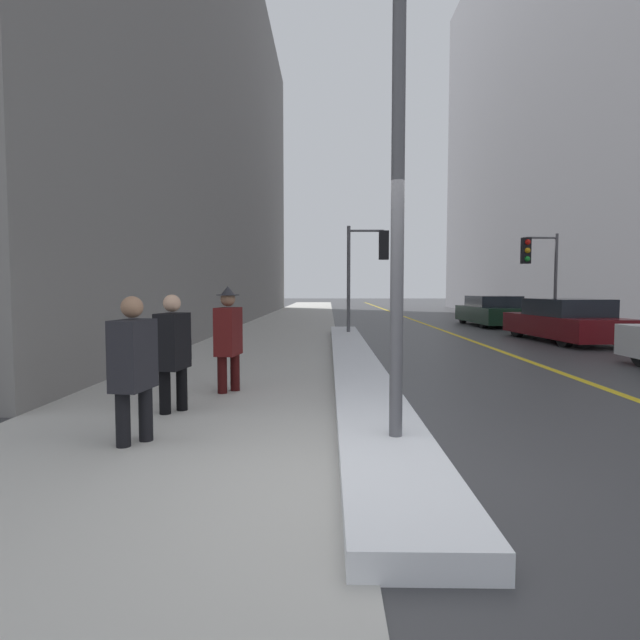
# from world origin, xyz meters

# --- Properties ---
(ground_plane) EXTENTS (160.00, 160.00, 0.00)m
(ground_plane) POSITION_xyz_m (0.00, 0.00, 0.00)
(ground_plane) COLOR #38383A
(sidewalk_slab) EXTENTS (4.00, 80.00, 0.01)m
(sidewalk_slab) POSITION_xyz_m (-2.00, 15.00, 0.01)
(sidewalk_slab) COLOR #B2AFA8
(sidewalk_slab) RESTS_ON ground
(road_centre_stripe) EXTENTS (0.16, 80.00, 0.00)m
(road_centre_stripe) POSITION_xyz_m (4.00, 15.00, 0.00)
(road_centre_stripe) COLOR gold
(road_centre_stripe) RESTS_ON ground
(snow_bank_curb) EXTENTS (0.86, 15.49, 0.19)m
(snow_bank_curb) POSITION_xyz_m (0.26, 6.42, 0.09)
(snow_bank_curb) COLOR white
(snow_bank_curb) RESTS_ON ground
(building_facade_left) EXTENTS (6.00, 36.00, 18.44)m
(building_facade_left) POSITION_xyz_m (-7.00, 20.00, 9.22)
(building_facade_left) COLOR slate
(building_facade_left) RESTS_ON ground
(building_facade_right) EXTENTS (6.00, 36.00, 24.16)m
(building_facade_right) POSITION_xyz_m (13.00, 22.00, 12.08)
(building_facade_right) COLOR slate
(building_facade_right) RESTS_ON ground
(lamp_post) EXTENTS (0.28, 0.28, 4.85)m
(lamp_post) POSITION_xyz_m (0.35, 0.72, 2.91)
(lamp_post) COLOR #515156
(lamp_post) RESTS_ON ground
(traffic_light_near) EXTENTS (1.31, 0.32, 3.51)m
(traffic_light_near) POSITION_xyz_m (1.06, 11.97, 2.53)
(traffic_light_near) COLOR #515156
(traffic_light_near) RESTS_ON ground
(traffic_light_far) EXTENTS (1.31, 0.36, 3.47)m
(traffic_light_far) POSITION_xyz_m (7.01, 13.79, 2.50)
(traffic_light_far) COLOR #515156
(traffic_light_far) RESTS_ON ground
(pedestrian_trailing) EXTENTS (0.34, 0.51, 1.47)m
(pedestrian_trailing) POSITION_xyz_m (-2.17, 1.00, 0.81)
(pedestrian_trailing) COLOR black
(pedestrian_trailing) RESTS_ON ground
(pedestrian_with_shoulder_bag) EXTENTS (0.34, 0.70, 1.47)m
(pedestrian_with_shoulder_bag) POSITION_xyz_m (-2.18, 2.28, 0.81)
(pedestrian_with_shoulder_bag) COLOR black
(pedestrian_with_shoulder_bag) RESTS_ON ground
(pedestrian_in_fedora) EXTENTS (0.35, 0.52, 1.58)m
(pedestrian_in_fedora) POSITION_xyz_m (-1.74, 3.49, 0.86)
(pedestrian_in_fedora) COLOR #340C0C
(pedestrian_in_fedora) RESTS_ON ground
(parked_car_maroon) EXTENTS (2.05, 4.63, 1.25)m
(parked_car_maroon) POSITION_xyz_m (6.66, 10.89, 0.60)
(parked_car_maroon) COLOR #600F14
(parked_car_maroon) RESTS_ON ground
(parked_car_dark_green) EXTENTS (1.93, 4.57, 1.26)m
(parked_car_dark_green) POSITION_xyz_m (6.63, 17.32, 0.60)
(parked_car_dark_green) COLOR black
(parked_car_dark_green) RESTS_ON ground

